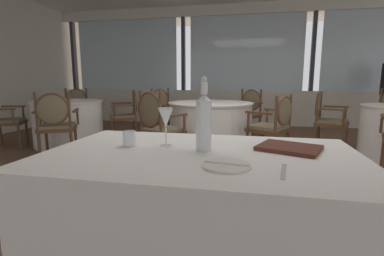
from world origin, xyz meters
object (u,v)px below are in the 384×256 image
object	(u,v)px
dining_chair_0_2	(1,115)
dining_chair_2_0	(248,110)
dining_chair_2_3	(274,123)
dining_chair_0_1	(76,107)
dining_chair_2_1	(164,110)
wine_glass	(166,119)
water_tumbler	(129,138)
dining_chair_0_0	(128,112)
side_plate	(226,165)
dining_chair_1_1	(326,117)
water_bottle	(204,121)
dining_chair_0_3	(56,121)
dining_chair_2_2	(157,123)
menu_book	(289,148)

from	to	relation	value
dining_chair_0_2	dining_chair_2_0	world-z (taller)	dining_chair_0_2
dining_chair_2_0	dining_chair_2_3	xyz separation A→B (m)	(0.36, -1.49, -0.01)
dining_chair_0_1	dining_chair_2_1	world-z (taller)	dining_chair_2_1
wine_glass	dining_chair_0_2	xyz separation A→B (m)	(-3.52, 2.42, -0.36)
water_tumbler	dining_chair_0_0	distance (m)	3.68
side_plate	dining_chair_1_1	world-z (taller)	dining_chair_1_1
dining_chair_1_1	water_tumbler	bearing A→B (deg)	-99.18
wine_glass	dining_chair_2_1	distance (m)	3.75
water_bottle	water_tumbler	xyz separation A→B (m)	(-0.40, 0.01, -0.11)
dining_chair_1_1	dining_chair_0_2	bearing A→B (deg)	-151.35
dining_chair_0_0	dining_chair_0_2	world-z (taller)	dining_chair_0_2
wine_glass	dining_chair_0_3	distance (m)	2.94
side_plate	dining_chair_0_2	size ratio (longest dim) A/B	0.21
water_bottle	dining_chair_0_3	distance (m)	3.13
dining_chair_0_0	dining_chair_2_2	distance (m)	1.58
dining_chair_0_3	dining_chair_0_1	bearing A→B (deg)	0.00
dining_chair_0_1	dining_chair_0_3	bearing A→B (deg)	0.00
dining_chair_2_3	wine_glass	bearing A→B (deg)	104.17
dining_chair_2_0	dining_chair_0_1	bearing A→B (deg)	-55.99
water_tumbler	menu_book	bearing A→B (deg)	5.66
dining_chair_2_2	dining_chair_2_3	bearing A→B (deg)	-44.65
water_bottle	dining_chair_1_1	bearing A→B (deg)	67.22
dining_chair_0_2	dining_chair_0_3	xyz separation A→B (m)	(1.35, -0.46, 0.01)
dining_chair_0_0	dining_chair_1_1	bearing A→B (deg)	153.02
wine_glass	dining_chair_2_3	distance (m)	2.57
water_bottle	dining_chair_0_1	size ratio (longest dim) A/B	0.38
dining_chair_0_2	dining_chair_2_1	distance (m)	2.67
wine_glass	dining_chair_0_0	size ratio (longest dim) A/B	0.22
water_tumbler	dining_chair_2_2	distance (m)	2.18
water_tumbler	dining_chair_1_1	bearing A→B (deg)	61.51
water_tumbler	dining_chair_2_3	xyz separation A→B (m)	(0.94, 2.46, -0.25)
dining_chair_0_1	dining_chair_0_2	xyz separation A→B (m)	(-0.46, -1.34, -0.01)
wine_glass	side_plate	bearing A→B (deg)	-40.86
water_bottle	dining_chair_2_1	world-z (taller)	water_bottle
dining_chair_0_1	dining_chair_2_3	distance (m)	4.03
water_tumbler	dining_chair_0_1	distance (m)	4.76
menu_book	dining_chair_2_3	size ratio (longest dim) A/B	0.31
water_tumbler	dining_chair_0_1	bearing A→B (deg)	127.03
dining_chair_0_3	dining_chair_2_0	xyz separation A→B (m)	(2.56, 1.96, 0.01)
dining_chair_2_3	dining_chair_2_2	bearing A→B (deg)	45.35
wine_glass	dining_chair_2_0	xyz separation A→B (m)	(0.39, 3.92, -0.35)
dining_chair_0_2	dining_chair_2_0	size ratio (longest dim) A/B	1.01
side_plate	dining_chair_0_1	world-z (taller)	dining_chair_0_1
water_tumbler	dining_chair_2_0	size ratio (longest dim) A/B	0.08
dining_chair_0_0	dining_chair_2_0	distance (m)	2.19
water_tumbler	dining_chair_2_1	distance (m)	3.72
water_bottle	dining_chair_2_1	size ratio (longest dim) A/B	0.38
wine_glass	dining_chair_2_2	bearing A→B (deg)	110.00
dining_chair_0_0	dining_chair_0_2	bearing A→B (deg)	0.00
water_tumbler	menu_book	xyz separation A→B (m)	(0.82, 0.08, -0.03)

